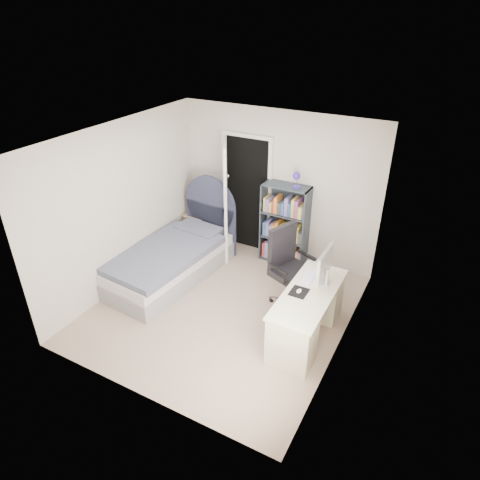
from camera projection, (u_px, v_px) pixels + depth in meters
The scene contains 8 objects.
room_shell at pixel (221, 232), 5.61m from camera, with size 3.50×3.70×2.60m.
door at pixel (233, 196), 7.19m from camera, with size 0.92×0.74×2.06m.
bed at pixel (174, 257), 6.85m from camera, with size 1.23×2.31×1.37m.
nightstand at pixel (198, 219), 7.85m from camera, with size 0.42×0.42×0.61m.
floor_lamp at pixel (227, 216), 7.62m from camera, with size 0.20×0.20×1.37m.
bookcase at pixel (285, 228), 7.07m from camera, with size 0.77×0.33×1.63m.
desk at pixel (308, 313), 5.51m from camera, with size 0.59×1.47×1.20m.
office_chair at pixel (289, 264), 6.04m from camera, with size 0.69×0.70×1.20m.
Camera 1 is at (2.56, -4.24, 3.89)m, focal length 32.00 mm.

